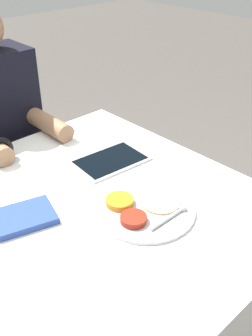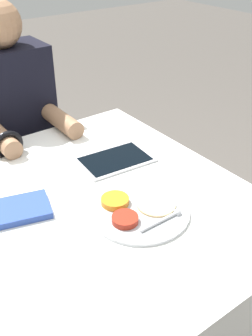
{
  "view_description": "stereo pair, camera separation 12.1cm",
  "coord_description": "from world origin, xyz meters",
  "px_view_note": "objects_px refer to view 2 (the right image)",
  "views": [
    {
      "loc": [
        -0.51,
        -0.74,
        1.45
      ],
      "look_at": [
        0.19,
        0.01,
        0.81
      ],
      "focal_mm": 42.0,
      "sensor_mm": 36.0,
      "label": 1
    },
    {
      "loc": [
        -0.42,
        -0.81,
        1.45
      ],
      "look_at": [
        0.19,
        0.01,
        0.81
      ],
      "focal_mm": 42.0,
      "sensor_mm": 36.0,
      "label": 2
    }
  ],
  "objects_px": {
    "red_notebook": "(20,210)",
    "tablet_device": "(115,160)",
    "thali_tray": "(137,210)",
    "person_diner": "(19,153)"
  },
  "relations": [
    {
      "from": "thali_tray",
      "to": "tablet_device",
      "type": "height_order",
      "value": "thali_tray"
    },
    {
      "from": "thali_tray",
      "to": "red_notebook",
      "type": "distance_m",
      "value": 0.33
    },
    {
      "from": "thali_tray",
      "to": "red_notebook",
      "type": "relative_size",
      "value": 1.47
    },
    {
      "from": "red_notebook",
      "to": "tablet_device",
      "type": "xyz_separation_m",
      "value": [
        0.38,
        0.07,
        -0.0
      ]
    },
    {
      "from": "tablet_device",
      "to": "red_notebook",
      "type": "bearing_deg",
      "value": -169.45
    },
    {
      "from": "thali_tray",
      "to": "person_diner",
      "type": "bearing_deg",
      "value": 92.78
    },
    {
      "from": "tablet_device",
      "to": "thali_tray",
      "type": "bearing_deg",
      "value": -112.58
    },
    {
      "from": "red_notebook",
      "to": "person_diner",
      "type": "relative_size",
      "value": 0.16
    },
    {
      "from": "thali_tray",
      "to": "tablet_device",
      "type": "relative_size",
      "value": 1.1
    },
    {
      "from": "tablet_device",
      "to": "person_diner",
      "type": "height_order",
      "value": "person_diner"
    }
  ]
}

